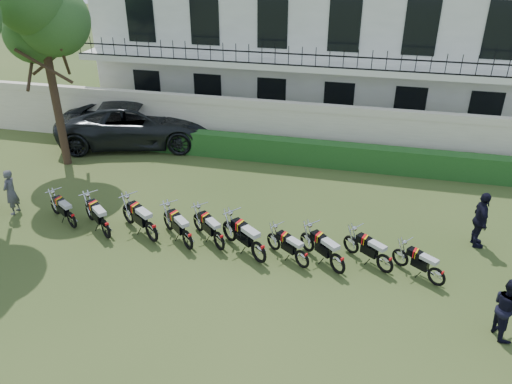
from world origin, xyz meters
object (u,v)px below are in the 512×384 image
tree_west_near (40,13)px  motorcycle_5 (259,247)px  motorcycle_1 (105,225)px  inspector (11,192)px  motorcycle_6 (302,255)px  motorcycle_7 (338,259)px  motorcycle_2 (151,227)px  motorcycle_0 (71,216)px  suv (138,123)px  motorcycle_4 (219,237)px  motorcycle_8 (385,259)px  officer_1 (508,308)px  officer_5 (481,220)px  motorcycle_3 (187,236)px  motorcycle_9 (437,273)px

tree_west_near → motorcycle_5: size_ratio=4.63×
motorcycle_1 → inspector: size_ratio=1.00×
motorcycle_6 → motorcycle_7: (0.99, -0.03, 0.05)m
motorcycle_2 → motorcycle_6: size_ratio=1.22×
motorcycle_0 → motorcycle_5: (6.24, -0.45, 0.08)m
motorcycle_7 → suv: size_ratio=0.22×
motorcycle_7 → motorcycle_5: bearing=132.6°
tree_west_near → inspector: size_ratio=5.00×
motorcycle_7 → motorcycle_6: bearing=130.4°
motorcycle_7 → motorcycle_4: bearing=126.8°
motorcycle_7 → motorcycle_8: motorcycle_7 is taller
officer_1 → suv: bearing=39.3°
motorcycle_5 → motorcycle_8: size_ratio=1.15×
motorcycle_6 → motorcycle_7: bearing=-56.1°
motorcycle_2 → motorcycle_4: motorcycle_2 is taller
tree_west_near → inspector: bearing=-83.1°
motorcycle_6 → motorcycle_7: 1.00m
motorcycle_6 → suv: 11.40m
officer_5 → motorcycle_7: bearing=116.8°
motorcycle_0 → motorcycle_3: bearing=-61.3°
motorcycle_1 → motorcycle_3: motorcycle_1 is taller
motorcycle_7 → inspector: 10.97m
motorcycle_1 → motorcycle_7: bearing=-51.3°
motorcycle_0 → motorcycle_2: size_ratio=0.87×
motorcycle_1 → motorcycle_7: (7.12, -0.15, -0.02)m
motorcycle_8 → officer_1: bearing=-86.2°
tree_west_near → officer_1: bearing=-22.5°
motorcycle_4 → suv: size_ratio=0.21×
motorcycle_0 → suv: 7.26m
suv → officer_5: bearing=-127.0°
motorcycle_4 → motorcycle_0: bearing=131.2°
motorcycle_5 → motorcycle_0: bearing=124.2°
motorcycle_6 → motorcycle_4: bearing=118.9°
motorcycle_5 → inspector: 8.74m
motorcycle_9 → tree_west_near: bearing=107.3°
motorcycle_3 → motorcycle_8: motorcycle_3 is taller
tree_west_near → motorcycle_4: (7.88, -4.57, -5.42)m
motorcycle_8 → suv: size_ratio=0.22×
motorcycle_7 → officer_5: 4.65m
suv → officer_1: size_ratio=4.24×
motorcycle_8 → inspector: size_ratio=0.94×
motorcycle_9 → motorcycle_3: bearing=125.7°
motorcycle_7 → officer_1: size_ratio=0.93×
motorcycle_4 → officer_5: officer_5 is taller
motorcycle_7 → officer_5: size_ratio=0.83×
motorcycle_2 → motorcycle_8: (6.94, 0.04, -0.07)m
motorcycle_8 → suv: 13.01m
motorcycle_7 → motorcycle_9: motorcycle_7 is taller
motorcycle_2 → officer_1: (9.67, -1.76, 0.27)m
motorcycle_0 → motorcycle_9: bearing=-59.2°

